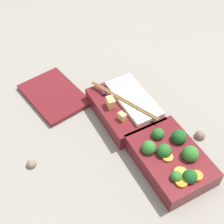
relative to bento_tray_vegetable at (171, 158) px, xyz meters
name	(u,v)px	position (x,y,z in m)	size (l,w,h in m)	color
ground_plane	(143,139)	(0.10, 0.02, -0.03)	(3.00, 3.00, 0.00)	gray
bento_tray_vegetable	(171,158)	(0.00, 0.00, 0.00)	(0.21, 0.15, 0.08)	maroon
bento_tray_rice	(125,108)	(0.20, 0.01, 0.00)	(0.21, 0.15, 0.07)	maroon
bento_lid	(54,95)	(0.37, 0.17, -0.02)	(0.20, 0.14, 0.01)	maroon
pebble_0	(200,135)	(0.03, -0.12, -0.02)	(0.03, 0.03, 0.03)	#7A6B5B
pebble_1	(32,164)	(0.16, 0.30, -0.02)	(0.02, 0.02, 0.02)	#7A6B5B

